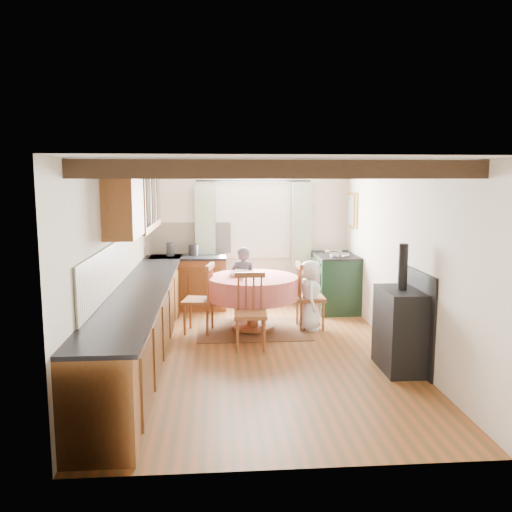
{
  "coord_description": "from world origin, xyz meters",
  "views": [
    {
      "loc": [
        -0.56,
        -6.47,
        2.23
      ],
      "look_at": [
        0.0,
        0.8,
        1.15
      ],
      "focal_mm": 36.58,
      "sensor_mm": 36.0,
      "label": 1
    }
  ],
  "objects": [
    {
      "name": "child_right",
      "position": [
        0.82,
        0.99,
        0.52
      ],
      "size": [
        0.4,
        0.56,
        1.05
      ],
      "primitive_type": "imported",
      "rotation": [
        0.0,
        0.0,
        1.42
      ],
      "color": "silver",
      "rests_on": "floor"
    },
    {
      "name": "wall_front",
      "position": [
        0.0,
        -2.75,
        1.2
      ],
      "size": [
        3.6,
        0.0,
        2.4
      ],
      "primitive_type": "cube",
      "color": "silver",
      "rests_on": "ground"
    },
    {
      "name": "wall_cabinet_solid",
      "position": [
        -1.63,
        -0.3,
        1.9
      ],
      "size": [
        0.34,
        0.9,
        0.7
      ],
      "primitive_type": "cube",
      "color": "brown",
      "rests_on": "wall_left"
    },
    {
      "name": "wall_back",
      "position": [
        0.0,
        2.75,
        1.2
      ],
      "size": [
        3.6,
        0.0,
        2.4
      ],
      "primitive_type": "cube",
      "color": "silver",
      "rests_on": "ground"
    },
    {
      "name": "floor",
      "position": [
        0.0,
        0.0,
        0.0
      ],
      "size": [
        3.6,
        5.5,
        0.0
      ],
      "primitive_type": "cube",
      "color": "brown",
      "rests_on": "ground"
    },
    {
      "name": "cast_iron_stove",
      "position": [
        1.58,
        -0.71,
        0.75
      ],
      "size": [
        0.45,
        0.75,
        1.5
      ],
      "primitive_type": null,
      "color": "black",
      "rests_on": "floor"
    },
    {
      "name": "ceiling",
      "position": [
        0.0,
        0.0,
        2.4
      ],
      "size": [
        3.6,
        5.5,
        0.0
      ],
      "primitive_type": "cube",
      "color": "white",
      "rests_on": "ground"
    },
    {
      "name": "base_cabinet_left",
      "position": [
        -1.5,
        0.0,
        0.44
      ],
      "size": [
        0.6,
        5.3,
        0.88
      ],
      "primitive_type": "cube",
      "color": "brown",
      "rests_on": "floor"
    },
    {
      "name": "beam_e",
      "position": [
        0.0,
        2.0,
        2.31
      ],
      "size": [
        3.6,
        0.16,
        0.16
      ],
      "primitive_type": "cube",
      "color": "black",
      "rests_on": "ceiling"
    },
    {
      "name": "beam_c",
      "position": [
        0.0,
        0.0,
        2.31
      ],
      "size": [
        3.6,
        0.16,
        0.16
      ],
      "primitive_type": "cube",
      "color": "black",
      "rests_on": "ceiling"
    },
    {
      "name": "dining_table",
      "position": [
        -0.03,
        1.05,
        0.4
      ],
      "size": [
        1.33,
        1.33,
        0.8
      ],
      "primitive_type": null,
      "color": "#D8725A",
      "rests_on": "floor"
    },
    {
      "name": "chair_near",
      "position": [
        -0.12,
        0.18,
        0.5
      ],
      "size": [
        0.44,
        0.46,
        1.0
      ],
      "primitive_type": null,
      "rotation": [
        0.0,
        0.0,
        -0.03
      ],
      "color": "#955230",
      "rests_on": "floor"
    },
    {
      "name": "splash_left",
      "position": [
        -1.78,
        0.3,
        1.2
      ],
      "size": [
        0.02,
        4.5,
        0.55
      ],
      "primitive_type": "cube",
      "color": "beige",
      "rests_on": "wall_left"
    },
    {
      "name": "curtain_right",
      "position": [
        0.95,
        2.65,
        1.1
      ],
      "size": [
        0.35,
        0.1,
        2.1
      ],
      "primitive_type": "cube",
      "color": "#A7ABA0",
      "rests_on": "wall_back"
    },
    {
      "name": "beam_a",
      "position": [
        0.0,
        -2.0,
        2.31
      ],
      "size": [
        3.6,
        0.16,
        0.16
      ],
      "primitive_type": "cube",
      "color": "black",
      "rests_on": "ceiling"
    },
    {
      "name": "aga_range",
      "position": [
        1.47,
        2.17,
        0.49
      ],
      "size": [
        0.69,
        1.06,
        0.98
      ],
      "primitive_type": null,
      "color": "black",
      "rests_on": "floor"
    },
    {
      "name": "curtain_rod",
      "position": [
        0.1,
        2.65,
        2.2
      ],
      "size": [
        2.0,
        0.03,
        0.03
      ],
      "primitive_type": "cylinder",
      "rotation": [
        0.0,
        1.57,
        0.0
      ],
      "color": "black",
      "rests_on": "wall_back"
    },
    {
      "name": "splash_back",
      "position": [
        -1.0,
        2.73,
        1.2
      ],
      "size": [
        1.4,
        0.02,
        0.55
      ],
      "primitive_type": "cube",
      "color": "beige",
      "rests_on": "wall_back"
    },
    {
      "name": "chair_right",
      "position": [
        0.84,
        1.07,
        0.5
      ],
      "size": [
        0.45,
        0.43,
        1.0
      ],
      "primitive_type": null,
      "rotation": [
        0.0,
        0.0,
        1.57
      ],
      "color": "#955230",
      "rests_on": "floor"
    },
    {
      "name": "window_pane",
      "position": [
        0.1,
        2.74,
        1.6
      ],
      "size": [
        1.2,
        0.01,
        1.4
      ],
      "primitive_type": "cube",
      "color": "white",
      "rests_on": "wall_back"
    },
    {
      "name": "worktop_left",
      "position": [
        -1.48,
        0.0,
        0.9
      ],
      "size": [
        0.64,
        5.3,
        0.04
      ],
      "primitive_type": "cube",
      "color": "black",
      "rests_on": "base_cabinet_left"
    },
    {
      "name": "child_far",
      "position": [
        -0.13,
        1.68,
        0.59
      ],
      "size": [
        0.49,
        0.38,
        1.17
      ],
      "primitive_type": "imported",
      "rotation": [
        0.0,
        0.0,
        2.88
      ],
      "color": "#383C43",
      "rests_on": "floor"
    },
    {
      "name": "cup",
      "position": [
        -0.21,
        0.86,
        0.86
      ],
      "size": [
        0.15,
        0.15,
        0.1
      ],
      "primitive_type": "imported",
      "rotation": [
        0.0,
        0.0,
        0.57
      ],
      "color": "silver",
      "rests_on": "dining_table"
    },
    {
      "name": "base_cabinet_back",
      "position": [
        -1.05,
        2.45,
        0.44
      ],
      "size": [
        1.3,
        0.6,
        0.88
      ],
      "primitive_type": "cube",
      "color": "brown",
      "rests_on": "floor"
    },
    {
      "name": "worktop_back",
      "position": [
        -1.05,
        2.43,
        0.9
      ],
      "size": [
        1.3,
        0.64,
        0.04
      ],
      "primitive_type": "cube",
      "color": "black",
      "rests_on": "base_cabinet_back"
    },
    {
      "name": "beam_b",
      "position": [
        0.0,
        -1.0,
        2.31
      ],
      "size": [
        3.6,
        0.16,
        0.16
      ],
      "primitive_type": "cube",
      "color": "black",
      "rests_on": "ceiling"
    },
    {
      "name": "wall_cabinet_glass",
      "position": [
        -1.63,
        1.2,
        1.95
      ],
      "size": [
        0.34,
        1.8,
        0.9
      ],
      "primitive_type": "cube",
      "color": "brown",
      "rests_on": "wall_left"
    },
    {
      "name": "beam_d",
      "position": [
        0.0,
        1.0,
        2.31
      ],
      "size": [
        3.6,
        0.16,
        0.16
      ],
      "primitive_type": "cube",
      "color": "black",
      "rests_on": "ceiling"
    },
    {
      "name": "wall_left",
      "position": [
        -1.8,
        0.0,
        1.2
      ],
      "size": [
        0.0,
        5.5,
        2.4
      ],
      "primitive_type": "cube",
      "color": "silver",
      "rests_on": "ground"
    },
    {
      "name": "wall_right",
      "position": [
        1.8,
        0.0,
        1.2
      ],
      "size": [
        0.0,
        5.5,
        2.4
      ],
      "primitive_type": "cube",
      "color": "silver",
      "rests_on": "ground"
    },
    {
      "name": "bowl_b",
      "position": [
        -0.18,
        1.23,
        0.84
      ],
      "size": [
        0.28,
        0.28,
        0.07
      ],
      "primitive_type": "imported",
      "rotation": [
        0.0,
        0.0,
        3.55
      ],
      "color": "silver",
      "rests_on": "dining_table"
    },
    {
      "name": "curtain_left",
      "position": [
        -0.75,
        2.65,
        1.1
      ],
      "size": [
        0.35,
        0.1,
        2.1
      ],
      "primitive_type": "cube",
      "color": "#A7ABA0",
      "rests_on": "wall_back"
    },
    {
      "name": "rug",
      "position": [
        -0.03,
        1.05,
        0.01
      ],
      "size": [
        1.63,
        1.27,
        0.01
      ],
      "primitive_type": "cube",
      "color": "#4C281D",
      "rests_on": "floor"
    },
    {
      "name": "bowl_a",
      "position": [
        -0.28,
        1.09,
        0.83
      ],
      "size": [
        0.25,
        0.25,
        0.06
      ],
      "primitive_type": "imported",
      "rotation": [
        0.0,
        0.0,
        3.09
      ],
      "color": "silver",
      "rests_on": "dining_table"
    },
    {
      "name": "wall_picture",
      "position": [
        1.77,
        2.3,
        1.7
      ],
      "size": [
        0.04,
        0.5,
        0.6
      ],
      "primitive_type": "cube",
      "color": "gold",
      "rests_on": "wall_right"
    },
    {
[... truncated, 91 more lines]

